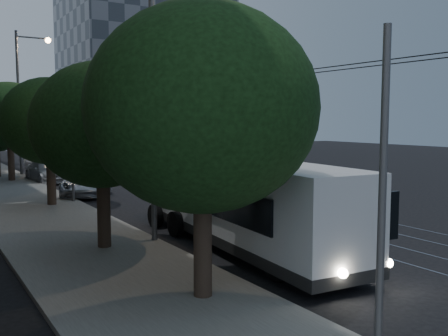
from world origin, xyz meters
TOP-DOWN VIEW (x-y plane):
  - ground at (0.00, 0.00)m, footprint 120.00×120.00m
  - tram_rails at (2.50, 20.00)m, footprint 4.52×90.00m
  - overhead_wires at (-4.97, 20.00)m, footprint 2.23×90.00m
  - building_distant_right at (18.00, 55.00)m, footprint 22.00×18.00m
  - trolleybus at (-2.90, -1.69)m, footprint 3.36×11.82m
  - pickup_silver at (-4.01, 12.65)m, footprint 3.92×5.76m
  - car_white_a at (-3.09, 14.00)m, footprint 2.12×4.34m
  - car_white_b at (-4.30, 20.20)m, footprint 2.45×5.28m
  - car_white_c at (-2.80, 25.77)m, footprint 2.96×4.79m
  - car_white_d at (-2.70, 29.84)m, footprint 2.66×4.10m
  - tree_0 at (-6.52, -5.73)m, footprint 5.43×5.43m
  - tree_1 at (-7.00, 0.05)m, footprint 4.58×4.58m
  - tree_2 at (-6.50, 9.52)m, footprint 4.74×4.74m
  - tree_3 at (-6.50, 21.21)m, footprint 5.03×5.03m
  - streetlamp_near at (-4.77, 0.02)m, footprint 2.72×0.44m
  - streetlamp_far at (-4.77, 24.97)m, footprint 2.64×0.44m

SIDE VIEW (x-z plane):
  - ground at x=0.00m, z-range 0.00..0.00m
  - tram_rails at x=2.50m, z-range 0.00..0.02m
  - car_white_d at x=-2.70m, z-range 0.00..1.30m
  - car_white_a at x=-3.09m, z-range 0.00..1.43m
  - pickup_silver at x=-4.01m, z-range 0.00..1.46m
  - car_white_c at x=-2.80m, z-range 0.00..1.49m
  - car_white_b at x=-4.30m, z-range 0.00..1.49m
  - trolleybus at x=-2.90m, z-range -1.20..4.43m
  - overhead_wires at x=-4.97m, z-range 0.47..6.47m
  - tree_1 at x=-7.00m, z-range 1.05..7.31m
  - tree_2 at x=-6.50m, z-range 1.07..7.50m
  - tree_0 at x=-6.52m, z-range 1.08..8.16m
  - tree_3 at x=-6.50m, z-range 1.20..8.15m
  - streetlamp_far at x=-4.77m, z-range 1.07..12.14m
  - streetlamp_near at x=-4.77m, z-range 1.09..12.52m
  - building_distant_right at x=18.00m, z-range 0.00..24.00m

